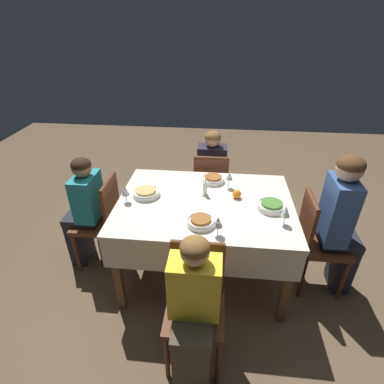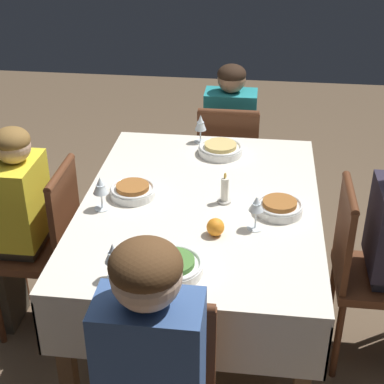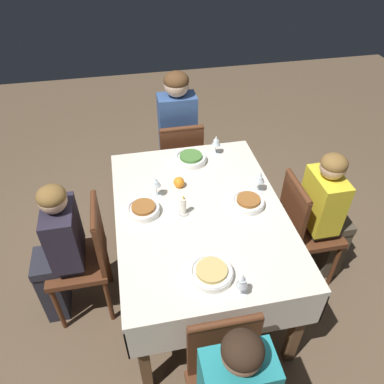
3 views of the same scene
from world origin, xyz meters
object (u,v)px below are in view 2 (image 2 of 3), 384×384
object	(u,v)px
chair_west	(228,165)
bowl_west	(220,149)
chair_south	(47,242)
person_child_teal	(230,140)
person_child_yellow	(13,224)
bowl_north	(279,207)
chair_north	(364,268)
wine_glass_east	(113,254)
bowl_south	(133,191)
wine_glass_south	(101,187)
dining_table	(201,220)
wine_glass_west	(201,124)
wine_glass_north	(256,205)
orange_fruit	(215,227)
bowl_east	(172,266)
candle_centerpiece	(225,192)

from	to	relation	value
chair_west	bowl_west	bearing A→B (deg)	87.74
chair_south	person_child_teal	size ratio (longest dim) A/B	0.82
person_child_yellow	bowl_north	bearing A→B (deg)	87.33
chair_north	wine_glass_east	size ratio (longest dim) A/B	5.95
bowl_south	wine_glass_south	distance (m)	0.18
dining_table	wine_glass_south	xyz separation A→B (m)	(0.11, -0.41, 0.20)
bowl_west	wine_glass_west	distance (m)	0.19
chair_west	person_child_teal	world-z (taller)	person_child_teal
person_child_teal	wine_glass_west	world-z (taller)	person_child_teal
chair_west	bowl_south	size ratio (longest dim) A/B	4.43
chair_west	bowl_north	size ratio (longest dim) A/B	4.47
bowl_north	wine_glass_north	bearing A→B (deg)	-35.21
chair_north	wine_glass_south	xyz separation A→B (m)	(0.09, -1.14, 0.38)
bowl_west	orange_fruit	bearing A→B (deg)	3.03
bowl_east	candle_centerpiece	size ratio (longest dim) A/B	1.55
bowl_north	orange_fruit	size ratio (longest dim) A/B	2.79
bowl_north	candle_centerpiece	distance (m)	0.24
bowl_east	bowl_west	distance (m)	1.01
orange_fruit	candle_centerpiece	bearing A→B (deg)	176.31
dining_table	orange_fruit	xyz separation A→B (m)	(0.25, 0.09, 0.13)
wine_glass_north	orange_fruit	world-z (taller)	wine_glass_north
wine_glass_east	bowl_east	bearing A→B (deg)	107.67
person_child_yellow	wine_glass_south	distance (m)	0.57
wine_glass_south	bowl_west	bearing A→B (deg)	142.70
wine_glass_east	bowl_south	world-z (taller)	wine_glass_east
person_child_yellow	bowl_east	xyz separation A→B (m)	(0.52, 0.84, 0.21)
dining_table	chair_north	bearing A→B (deg)	88.34
chair_west	bowl_west	world-z (taller)	chair_west
chair_south	wine_glass_west	world-z (taller)	wine_glass_west
wine_glass_east	bowl_west	size ratio (longest dim) A/B	0.67
bowl_west	wine_glass_north	xyz separation A→B (m)	(0.68, 0.19, 0.08)
dining_table	chair_west	world-z (taller)	chair_west
chair_south	chair_north	size ratio (longest dim) A/B	1.00
wine_glass_north	orange_fruit	bearing A→B (deg)	-67.24
person_child_yellow	wine_glass_east	bearing A→B (deg)	47.72
bowl_south	person_child_teal	bearing A→B (deg)	160.96
bowl_west	bowl_north	distance (m)	0.61
chair_north	person_child_yellow	distance (m)	1.62
chair_west	person_child_teal	size ratio (longest dim) A/B	0.82
dining_table	chair_south	distance (m)	0.75
bowl_east	wine_glass_south	distance (m)	0.55
person_child_yellow	wine_glass_west	bearing A→B (deg)	127.07
bowl_west	bowl_north	bearing A→B (deg)	28.33
wine_glass_west	wine_glass_north	bearing A→B (deg)	20.96
bowl_east	wine_glass_east	world-z (taller)	wine_glass_east
person_child_teal	bowl_south	size ratio (longest dim) A/B	5.37
chair_north	bowl_west	distance (m)	0.91
chair_west	chair_north	bearing A→B (deg)	125.39
chair_west	person_child_yellow	size ratio (longest dim) A/B	0.83
dining_table	chair_west	xyz separation A→B (m)	(-0.92, 0.06, -0.18)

